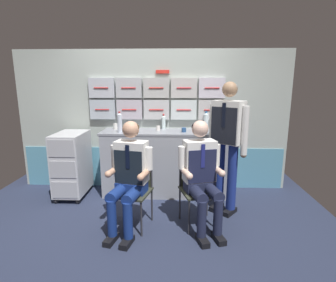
{
  "coord_description": "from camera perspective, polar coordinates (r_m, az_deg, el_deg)",
  "views": [
    {
      "loc": [
        0.41,
        -2.79,
        1.67
      ],
      "look_at": [
        0.28,
        0.5,
        0.95
      ],
      "focal_mm": 28.81,
      "sensor_mm": 36.0,
      "label": 1
    }
  ],
  "objects": [
    {
      "name": "galley_counter",
      "position": [
        4.06,
        -0.59,
        -4.58
      ],
      "size": [
        1.86,
        0.53,
        0.97
      ],
      "color": "#9498A2",
      "rests_on": "ground"
    },
    {
      "name": "folding_chair_left",
      "position": [
        3.24,
        -7.02,
        -8.69
      ],
      "size": [
        0.48,
        0.48,
        0.83
      ],
      "color": "#2D2D33",
      "rests_on": "ground"
    },
    {
      "name": "crew_member_right",
      "position": [
        3.07,
        7.13,
        -6.4
      ],
      "size": [
        0.52,
        0.67,
        1.25
      ],
      "color": "black",
      "rests_on": "ground"
    },
    {
      "name": "service_trolley",
      "position": [
        4.2,
        -19.66,
        -4.39
      ],
      "size": [
        0.4,
        0.65,
        0.95
      ],
      "color": "black",
      "rests_on": "ground"
    },
    {
      "name": "crew_member_standing",
      "position": [
        3.44,
        12.46,
        0.82
      ],
      "size": [
        0.43,
        0.41,
        1.68
      ],
      "color": "black",
      "rests_on": "ground"
    },
    {
      "name": "water_bottle_tall",
      "position": [
        4.12,
        -0.95,
        4.03
      ],
      "size": [
        0.06,
        0.06,
        0.23
      ],
      "color": "silver",
      "rests_on": "galley_counter"
    },
    {
      "name": "galley_bulkhead",
      "position": [
        4.23,
        -3.24,
        4.27
      ],
      "size": [
        4.2,
        0.14,
        2.15
      ],
      "color": "#A8B3AB",
      "rests_on": "ground"
    },
    {
      "name": "sparkling_bottle_green",
      "position": [
        4.13,
        8.04,
        4.23
      ],
      "size": [
        0.08,
        0.08,
        0.27
      ],
      "color": "silver",
      "rests_on": "galley_counter"
    },
    {
      "name": "coffee_cup_white",
      "position": [
        3.87,
        3.37,
        2.39
      ],
      "size": [
        0.07,
        0.07,
        0.06
      ],
      "color": "navy",
      "rests_on": "galley_counter"
    },
    {
      "name": "folding_chair_right",
      "position": [
        3.27,
        6.04,
        -8.5
      ],
      "size": [
        0.5,
        0.5,
        0.83
      ],
      "color": "#2D2D33",
      "rests_on": "ground"
    },
    {
      "name": "ground",
      "position": [
        3.29,
        -5.51,
        -18.58
      ],
      "size": [
        4.8,
        4.8,
        0.04
      ],
      "primitive_type": "cube",
      "color": "#252C43"
    },
    {
      "name": "paper_cup_tan",
      "position": [
        4.06,
        -8.64,
        2.87
      ],
      "size": [
        0.07,
        0.07,
        0.08
      ],
      "color": "navy",
      "rests_on": "galley_counter"
    },
    {
      "name": "crew_member_left",
      "position": [
        3.05,
        -8.25,
        -6.6
      ],
      "size": [
        0.51,
        0.66,
        1.25
      ],
      "color": "black",
      "rests_on": "ground"
    },
    {
      "name": "espresso_cup_small",
      "position": [
        3.99,
        -2.09,
        2.75
      ],
      "size": [
        0.06,
        0.06,
        0.07
      ],
      "color": "white",
      "rests_on": "galley_counter"
    },
    {
      "name": "water_bottle_blue_cap",
      "position": [
        3.88,
        -10.18,
        3.85
      ],
      "size": [
        0.07,
        0.07,
        0.3
      ],
      "color": "silver",
      "rests_on": "galley_counter"
    },
    {
      "name": "coffee_cup_spare",
      "position": [
        4.17,
        -11.05,
        3.06
      ],
      "size": [
        0.07,
        0.07,
        0.08
      ],
      "color": "silver",
      "rests_on": "galley_counter"
    }
  ]
}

